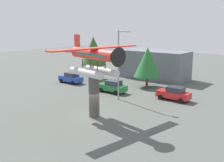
{
  "coord_description": "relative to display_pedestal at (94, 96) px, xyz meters",
  "views": [
    {
      "loc": [
        17.88,
        -19.89,
        9.39
      ],
      "look_at": [
        0.0,
        3.0,
        3.29
      ],
      "focal_mm": 43.06,
      "sensor_mm": 36.0,
      "label": 1
    }
  ],
  "objects": [
    {
      "name": "tree_west",
      "position": [
        -13.14,
        14.61,
        2.76
      ],
      "size": [
        4.41,
        4.41,
        7.42
      ],
      "color": "brown",
      "rests_on": "ground"
    },
    {
      "name": "tree_east",
      "position": [
        -2.67,
        15.11,
        1.67
      ],
      "size": [
        4.01,
        4.01,
        6.1
      ],
      "color": "brown",
      "rests_on": "ground"
    },
    {
      "name": "display_pedestal",
      "position": [
        0.0,
        0.0,
        0.0
      ],
      "size": [
        1.1,
        1.1,
        4.39
      ],
      "primitive_type": "cylinder",
      "color": "#4C4742",
      "rests_on": "ground"
    },
    {
      "name": "streetlight_primary",
      "position": [
        -1.82,
        6.87,
        2.82
      ],
      "size": [
        1.84,
        0.28,
        8.73
      ],
      "color": "gray",
      "rests_on": "ground"
    },
    {
      "name": "storefront_building",
      "position": [
        -5.37,
        22.0,
        0.27
      ],
      "size": [
        12.02,
        5.45,
        4.93
      ],
      "primitive_type": "cube",
      "color": "slate",
      "rests_on": "ground"
    },
    {
      "name": "floatplane_monument",
      "position": [
        0.13,
        -0.02,
        3.87
      ],
      "size": [
        7.12,
        10.43,
        4.0
      ],
      "rotation": [
        0.0,
        0.0,
        -0.18
      ],
      "color": "silver",
      "rests_on": "display_pedestal"
    },
    {
      "name": "ground_plane",
      "position": [
        0.0,
        0.0,
        -2.19
      ],
      "size": [
        140.0,
        140.0,
        0.0
      ],
      "primitive_type": "plane",
      "color": "#515651"
    },
    {
      "name": "car_far_red",
      "position": [
        3.81,
        10.87,
        -1.31
      ],
      "size": [
        4.2,
        2.02,
        1.76
      ],
      "rotation": [
        0.0,
        0.0,
        3.14
      ],
      "color": "red",
      "rests_on": "ground"
    },
    {
      "name": "car_near_blue",
      "position": [
        -14.0,
        9.97,
        -1.31
      ],
      "size": [
        4.2,
        2.02,
        1.76
      ],
      "rotation": [
        0.0,
        0.0,
        3.14
      ],
      "color": "#2847B7",
      "rests_on": "ground"
    },
    {
      "name": "car_mid_green",
      "position": [
        -4.74,
        9.18,
        -1.31
      ],
      "size": [
        4.2,
        2.02,
        1.76
      ],
      "rotation": [
        0.0,
        0.0,
        3.14
      ],
      "color": "#237A38",
      "rests_on": "ground"
    }
  ]
}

